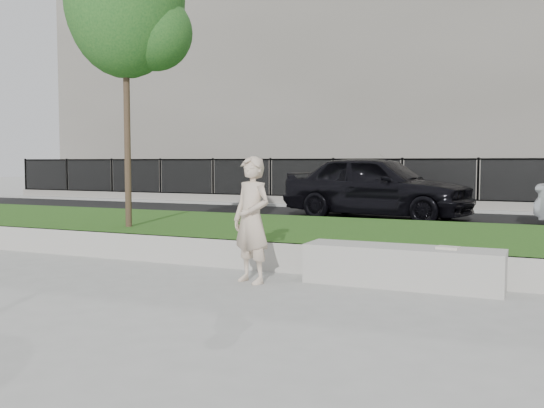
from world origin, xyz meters
The scene contains 12 objects.
ground centered at (0.00, 0.00, 0.00)m, with size 90.00×90.00×0.00m, color gray.
grass_bank centered at (0.00, 3.00, 0.20)m, with size 34.00×4.00×0.40m, color #12360D.
grass_kerb centered at (0.00, 1.04, 0.20)m, with size 34.00×0.08×0.40m, color #98968E.
street centered at (0.00, 8.50, 0.02)m, with size 34.00×7.00×0.04m, color black.
far_pavement centered at (0.00, 13.00, 0.06)m, with size 34.00×3.00×0.12m, color gray.
iron_fence centered at (0.00, 12.00, 0.54)m, with size 32.00×0.30×1.50m.
building_facade centered at (0.00, 20.00, 5.00)m, with size 34.00×10.00×10.00m, color slate.
stone_bench centered at (1.83, 0.80, 0.24)m, with size 2.34×0.59×0.48m, color #98968E.
man centered at (0.09, 0.25, 0.78)m, with size 0.57×0.37×1.56m, color beige.
book centered at (2.36, 0.81, 0.49)m, with size 0.25×0.18×0.03m, color beige.
young_tree centered at (-2.94, 1.89, 4.06)m, with size 2.05×1.96×5.03m.
car_dark centered at (-0.54, 8.80, 0.86)m, with size 1.94×4.83×1.64m, color black.
Camera 1 is at (3.37, -6.39, 1.49)m, focal length 40.00 mm.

